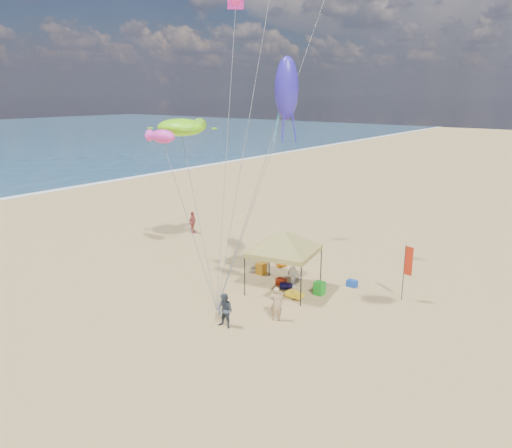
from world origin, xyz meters
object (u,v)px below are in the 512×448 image
object	(u,v)px
canopy_tent	(284,232)
person_near_c	(294,273)
cooler_blue	(352,283)
chair_green	(319,288)
person_far_a	(192,222)
feather_flag	(407,264)
person_near_b	(225,311)
chair_yellow	(261,268)
cooler_red	(281,282)
person_near_a	(276,304)
beach_cart	(295,294)

from	to	relation	value
canopy_tent	person_near_c	xyz separation A→B (m)	(0.18, 0.72, -2.44)
cooler_blue	chair_green	xyz separation A→B (m)	(-0.87, -2.04, 0.16)
canopy_tent	person_far_a	world-z (taller)	canopy_tent
cooler_blue	person_near_c	size ratio (longest dim) A/B	0.33
chair_green	person_far_a	distance (m)	14.37
chair_green	person_near_c	world-z (taller)	person_near_c
canopy_tent	person_near_c	distance (m)	2.55
feather_flag	chair_green	distance (m)	4.67
feather_flag	person_near_b	bearing A→B (deg)	-124.08
cooler_blue	chair_yellow	size ratio (longest dim) A/B	0.77
canopy_tent	chair_yellow	distance (m)	3.96
feather_flag	cooler_red	distance (m)	6.85
person_near_a	cooler_blue	bearing A→B (deg)	-129.16
beach_cart	person_near_b	xyz separation A→B (m)	(-0.68, -4.69, 0.62)
feather_flag	beach_cart	bearing A→B (deg)	-145.52
person_near_b	person_near_c	world-z (taller)	person_near_c
person_near_b	beach_cart	bearing A→B (deg)	75.80
cooler_blue	person_near_c	distance (m)	3.29
person_near_a	chair_green	bearing A→B (deg)	-121.08
cooler_red	chair_green	distance (m)	2.37
chair_yellow	beach_cart	xyz separation A→B (m)	(3.49, -1.70, -0.15)
chair_yellow	person_near_c	size ratio (longest dim) A/B	0.43
chair_green	chair_yellow	distance (m)	4.29
person_near_c	chair_yellow	bearing A→B (deg)	6.59
person_near_a	person_near_b	bearing A→B (deg)	25.48
cooler_red	canopy_tent	bearing A→B (deg)	-44.36
cooler_red	person_far_a	distance (m)	12.20
chair_yellow	person_near_a	bearing A→B (deg)	-46.03
person_near_a	feather_flag	bearing A→B (deg)	-154.17
person_near_b	chair_yellow	bearing A→B (deg)	107.76
canopy_tent	person_far_a	distance (m)	13.07
feather_flag	person_far_a	world-z (taller)	feather_flag
feather_flag	cooler_red	world-z (taller)	feather_flag
cooler_blue	chair_green	distance (m)	2.22
cooler_blue	chair_yellow	world-z (taller)	chair_yellow
chair_green	person_far_a	world-z (taller)	person_far_a
feather_flag	cooler_blue	xyz separation A→B (m)	(-3.01, 0.05, -1.81)
feather_flag	person_near_c	size ratio (longest dim) A/B	1.82
cooler_blue	person_near_b	world-z (taller)	person_near_b
person_near_b	person_far_a	distance (m)	15.91
beach_cart	cooler_red	bearing A→B (deg)	146.67
feather_flag	person_near_c	distance (m)	6.00
chair_yellow	person_far_a	bearing A→B (deg)	158.47
feather_flag	chair_yellow	bearing A→B (deg)	-169.58
chair_yellow	person_near_b	size ratio (longest dim) A/B	0.43
cooler_red	cooler_blue	xyz separation A→B (m)	(3.23, 2.21, 0.00)
person_near_c	canopy_tent	bearing A→B (deg)	91.94
cooler_red	chair_yellow	size ratio (longest dim) A/B	0.77
chair_green	person_near_c	size ratio (longest dim) A/B	0.43
person_near_a	person_near_c	bearing A→B (deg)	-97.91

